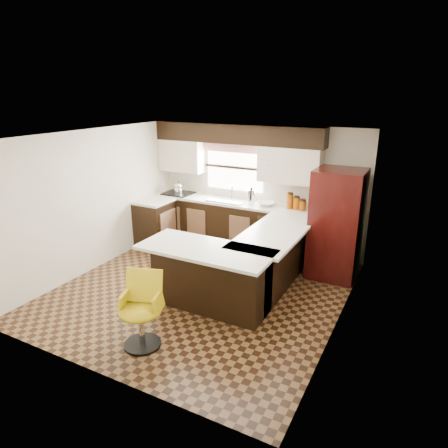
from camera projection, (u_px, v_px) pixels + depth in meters
The scene contains 30 objects.
floor at pixel (201, 290), 6.29m from camera, with size 4.40×4.40×0.00m, color #49301A.
ceiling at pixel (198, 136), 5.52m from camera, with size 4.40×4.40×0.00m, color silver.
wall_back at pixel (258, 187), 7.76m from camera, with size 4.40×4.40×0.00m, color beige.
wall_front at pixel (89, 276), 4.06m from camera, with size 4.40×4.40×0.00m, color beige.
wall_left at pixel (95, 201), 6.83m from camera, with size 4.40×4.40×0.00m, color beige.
wall_right at pixel (344, 242), 4.99m from camera, with size 4.40×4.40×0.00m, color beige.
base_cab_back at pixel (230, 225), 7.94m from camera, with size 3.30×0.60×0.90m, color black.
base_cab_left at pixel (155, 224), 7.99m from camera, with size 0.60×0.70×0.90m, color black.
counter_back at pixel (230, 202), 7.79m from camera, with size 3.30×0.60×0.04m, color silver.
counter_left at pixel (154, 201), 7.84m from camera, with size 0.60×0.70×0.04m, color silver.
soffit at pixel (236, 134), 7.46m from camera, with size 3.40×0.35×0.36m, color black.
upper_cab_left at pixel (182, 156), 8.15m from camera, with size 0.94×0.35×0.64m, color beige.
upper_cab_right at pixel (290, 165), 7.14m from camera, with size 1.14×0.35×0.64m, color beige.
window_pane at pixel (235, 167), 7.85m from camera, with size 1.20×0.02×0.90m, color white.
valance at pixel (234, 148), 7.69m from camera, with size 1.30×0.06×0.18m, color #D19B93.
sink at pixel (228, 200), 7.78m from camera, with size 0.75×0.45×0.03m, color #B2B2B7.
dishwasher at pixel (272, 238), 7.27m from camera, with size 0.58×0.03×0.78m, color black.
cooktop at pixel (178, 193), 8.29m from camera, with size 0.58×0.50×0.03m, color black.
peninsula_long at pixel (270, 261), 6.28m from camera, with size 0.60×1.95×0.90m, color black.
peninsula_return at pixel (211, 278), 5.69m from camera, with size 1.65×0.60×0.90m, color black.
counter_pen_long at pixel (274, 233), 6.11m from camera, with size 0.84×1.95×0.04m, color silver.
counter_pen_return at pixel (206, 250), 5.47m from camera, with size 1.89×0.84×0.04m, color silver.
refrigerator at pixel (336, 224), 6.53m from camera, with size 0.78×0.75×1.82m, color #330A08.
bar_chair at pixel (140, 312), 4.79m from camera, with size 0.50×0.50×0.94m, color gold, non-canonical shape.
kettle at pixel (179, 187), 8.24m from camera, with size 0.18×0.18×0.24m, color silver, non-canonical shape.
percolator at pixel (251, 197), 7.54m from camera, with size 0.13×0.13×0.27m, color silver.
mixing_bowl at pixel (266, 204), 7.44m from camera, with size 0.31×0.31×0.08m, color white.
canister_large at pixel (290, 201), 7.23m from camera, with size 0.12×0.12×0.27m, color #8D4007.
canister_med at pixel (296, 204), 7.18m from camera, with size 0.12×0.12×0.22m, color #8D4007.
canister_small at pixel (303, 206), 7.14m from camera, with size 0.13×0.13×0.18m, color #8D4007.
Camera 1 is at (2.92, -4.82, 3.01)m, focal length 32.00 mm.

